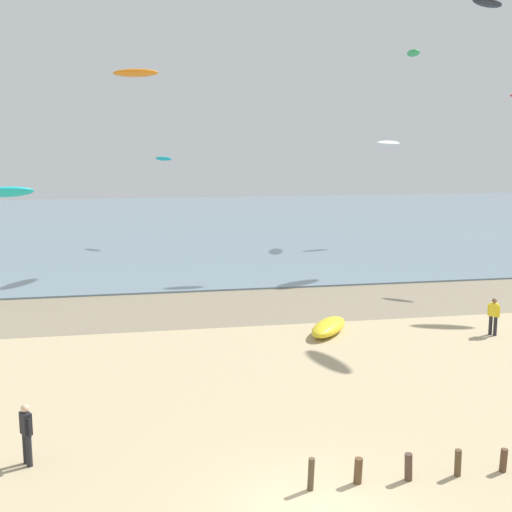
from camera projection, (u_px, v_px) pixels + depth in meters
wet_sand_strip at (210, 308)px, 34.85m from camera, size 120.00×7.86×0.01m
sea at (168, 223)px, 72.55m from camera, size 160.00×70.00×0.10m
person_mid_beach at (26, 433)px, 17.59m from camera, size 0.37×0.51×1.71m
person_by_waterline at (493, 315)px, 29.71m from camera, size 0.39×0.47×1.71m
grounded_kite at (329, 327)px, 30.01m from camera, size 2.82×3.30×0.65m
kite_aloft_1 at (487, 2)px, 46.29m from camera, size 3.62×2.81×0.59m
kite_aloft_2 at (413, 53)px, 57.88m from camera, size 1.81×3.30×0.61m
kite_aloft_4 at (388, 143)px, 55.93m from camera, size 2.63×1.61×0.62m
kite_aloft_6 at (6, 192)px, 31.05m from camera, size 2.71×1.75×0.74m
kite_aloft_8 at (136, 73)px, 38.59m from camera, size 2.90×1.76×0.57m
kite_aloft_12 at (163, 159)px, 55.78m from camera, size 1.76×2.04×0.49m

